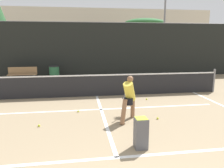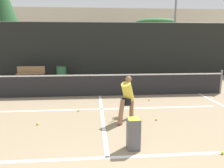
% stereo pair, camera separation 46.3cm
% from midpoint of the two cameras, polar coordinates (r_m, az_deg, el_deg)
% --- Properties ---
extents(court_baseline_near, '(11.00, 0.10, 0.01)m').
position_cam_midpoint_polar(court_baseline_near, '(4.75, -1.68, -18.70)').
color(court_baseline_near, white).
rests_on(court_baseline_near, ground).
extents(court_service_line, '(8.25, 0.10, 0.01)m').
position_cam_midpoint_polar(court_service_line, '(7.74, -4.61, -6.61)').
color(court_service_line, white).
rests_on(court_service_line, ground).
extents(court_center_mark, '(0.10, 5.16, 0.01)m').
position_cam_midpoint_polar(court_center_mark, '(7.09, -4.21, -8.29)').
color(court_center_mark, white).
rests_on(court_center_mark, ground).
extents(net, '(11.09, 0.09, 1.07)m').
position_cam_midpoint_polar(net, '(9.44, -5.46, -0.15)').
color(net, slate).
rests_on(net, ground).
extents(fence_back, '(24.00, 0.06, 3.52)m').
position_cam_midpoint_polar(fence_back, '(14.22, -6.68, 8.71)').
color(fence_back, black).
rests_on(fence_back, ground).
extents(player_practicing, '(0.72, 1.18, 1.36)m').
position_cam_midpoint_polar(player_practicing, '(6.53, 2.42, -3.35)').
color(player_practicing, '#8C6042').
rests_on(player_practicing, ground).
extents(tennis_ball_scattered_1, '(0.07, 0.07, 0.07)m').
position_cam_midpoint_polar(tennis_ball_scattered_1, '(7.54, -10.58, -7.01)').
color(tennis_ball_scattered_1, '#D1E033').
rests_on(tennis_ball_scattered_1, ground).
extents(tennis_ball_scattered_2, '(0.07, 0.07, 0.07)m').
position_cam_midpoint_polar(tennis_ball_scattered_2, '(6.88, 9.93, -8.82)').
color(tennis_ball_scattered_2, '#D1E033').
rests_on(tennis_ball_scattered_2, ground).
extents(tennis_ball_scattered_4, '(0.07, 0.07, 0.07)m').
position_cam_midpoint_polar(tennis_ball_scattered_4, '(8.99, 7.58, -3.92)').
color(tennis_ball_scattered_4, '#D1E033').
rests_on(tennis_ball_scattered_4, ground).
extents(tennis_ball_scattered_5, '(0.07, 0.07, 0.07)m').
position_cam_midpoint_polar(tennis_ball_scattered_5, '(6.63, -20.45, -10.15)').
color(tennis_ball_scattered_5, '#D1E033').
rests_on(tennis_ball_scattered_5, ground).
extents(ball_hopper, '(0.28, 0.28, 0.71)m').
position_cam_midpoint_polar(ball_hopper, '(4.98, 4.87, -12.51)').
color(ball_hopper, '#4C4C51').
rests_on(ball_hopper, ground).
extents(courtside_bench, '(1.61, 0.40, 0.86)m').
position_cam_midpoint_polar(courtside_bench, '(13.80, -23.22, 2.43)').
color(courtside_bench, olive).
rests_on(courtside_bench, ground).
extents(trash_bin, '(0.62, 0.62, 0.88)m').
position_cam_midpoint_polar(trash_bin, '(13.68, -15.77, 2.74)').
color(trash_bin, '#28603D').
rests_on(trash_bin, ground).
extents(parked_car, '(1.80, 4.01, 1.49)m').
position_cam_midpoint_polar(parked_car, '(19.01, -21.52, 5.25)').
color(parked_car, '#B7B7BC').
rests_on(parked_car, ground).
extents(floodlight_mast, '(1.10, 0.24, 7.69)m').
position_cam_midpoint_polar(floodlight_mast, '(21.27, 13.02, 17.99)').
color(floodlight_mast, slate).
rests_on(floodlight_mast, ground).
extents(tree_mid, '(4.24, 4.24, 4.65)m').
position_cam_midpoint_polar(tree_mid, '(24.09, 7.99, 15.45)').
color(tree_mid, brown).
rests_on(tree_mid, ground).
extents(building_far, '(36.00, 2.40, 6.61)m').
position_cam_midpoint_polar(building_far, '(31.37, -7.87, 12.90)').
color(building_far, beige).
rests_on(building_far, ground).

